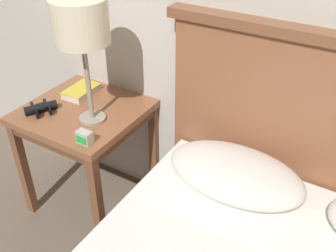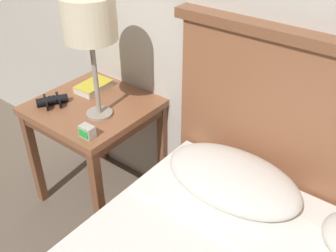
# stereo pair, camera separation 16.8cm
# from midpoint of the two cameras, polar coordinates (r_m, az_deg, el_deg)

# --- Properties ---
(nightstand) EXTENTS (0.58, 0.58, 0.63)m
(nightstand) POSITION_cam_midpoint_polar(r_m,az_deg,el_deg) (2.11, -14.09, 0.51)
(nightstand) COLOR brown
(nightstand) RESTS_ON ground_plane
(table_lamp) EXTENTS (0.24, 0.24, 0.58)m
(table_lamp) POSITION_cam_midpoint_polar(r_m,az_deg,el_deg) (1.76, -15.33, 13.95)
(table_lamp) COLOR gray
(table_lamp) RESTS_ON nightstand
(book_on_nightstand) EXTENTS (0.13, 0.20, 0.04)m
(book_on_nightstand) POSITION_cam_midpoint_polar(r_m,az_deg,el_deg) (2.19, -14.71, 4.87)
(book_on_nightstand) COLOR silver
(book_on_nightstand) RESTS_ON nightstand
(binoculars_pair) EXTENTS (0.16, 0.16, 0.05)m
(binoculars_pair) POSITION_cam_midpoint_polar(r_m,az_deg,el_deg) (2.08, -20.19, 2.42)
(binoculars_pair) COLOR black
(binoculars_pair) RESTS_ON nightstand
(alarm_clock) EXTENTS (0.07, 0.05, 0.06)m
(alarm_clock) POSITION_cam_midpoint_polar(r_m,az_deg,el_deg) (1.79, -14.69, -1.71)
(alarm_clock) COLOR #B7B2A8
(alarm_clock) RESTS_ON nightstand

